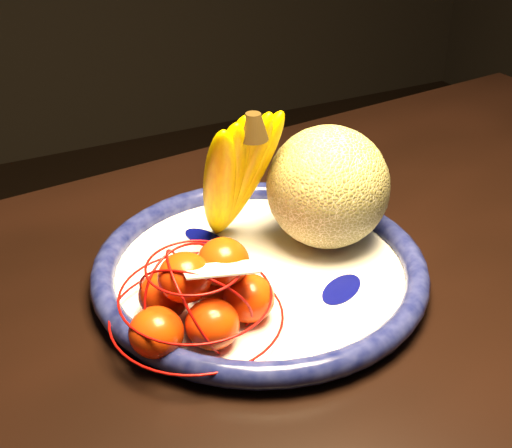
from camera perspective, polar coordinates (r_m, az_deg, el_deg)
name	(u,v)px	position (r m, az deg, el deg)	size (l,w,h in m)	color
dining_table	(334,373)	(0.82, 6.30, -11.76)	(1.58, 1.05, 0.75)	black
fruit_bowl	(260,270)	(0.81, 0.31, -3.67)	(0.38, 0.38, 0.03)	white
cantaloupe	(328,187)	(0.83, 5.78, 2.96)	(0.14, 0.14, 0.14)	olive
banana_bunch	(233,172)	(0.81, -1.83, 4.20)	(0.12, 0.12, 0.19)	#FFDF00
mandarin_bag	(200,296)	(0.72, -4.50, -5.80)	(0.18, 0.18, 0.11)	#FF310D
price_tag	(220,269)	(0.68, -2.89, -3.66)	(0.07, 0.03, 0.00)	white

